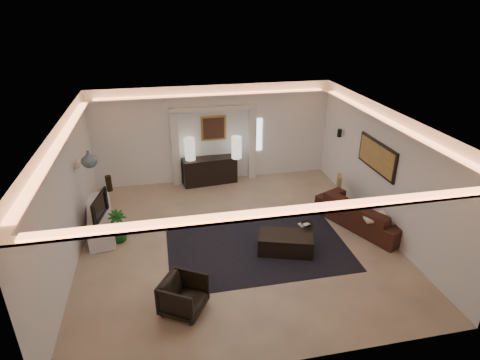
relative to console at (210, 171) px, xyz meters
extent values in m
plane|color=#C2AD89|center=(0.19, -3.25, -0.40)|extent=(7.00, 7.00, 0.00)
plane|color=white|center=(0.19, -3.25, 2.50)|extent=(7.00, 7.00, 0.00)
plane|color=white|center=(0.19, 0.25, 1.05)|extent=(7.00, 0.00, 7.00)
plane|color=white|center=(0.19, -6.75, 1.05)|extent=(7.00, 0.00, 7.00)
plane|color=white|center=(-3.31, -3.25, 1.05)|extent=(0.00, 7.00, 7.00)
plane|color=white|center=(3.69, -3.25, 1.05)|extent=(0.00, 7.00, 7.00)
cube|color=silver|center=(0.19, -3.25, 2.22)|extent=(7.00, 7.00, 0.04)
cube|color=white|center=(1.54, 0.23, 0.95)|extent=(0.25, 0.03, 1.00)
cube|color=black|center=(0.59, -3.45, -0.39)|extent=(4.00, 3.00, 0.01)
cube|color=silver|center=(-0.96, 0.15, 0.70)|extent=(0.22, 0.20, 2.20)
cube|color=silver|center=(1.34, 0.15, 0.70)|extent=(0.22, 0.20, 2.20)
cube|color=silver|center=(0.19, 0.15, 1.85)|extent=(2.52, 0.20, 0.12)
cube|color=tan|center=(0.19, 0.22, 1.25)|extent=(0.74, 0.04, 0.74)
cube|color=#4C2D1E|center=(0.19, 0.19, 1.25)|extent=(0.62, 0.02, 0.62)
cube|color=black|center=(3.66, -2.95, 1.30)|extent=(0.04, 1.64, 0.74)
cube|color=tan|center=(3.63, -2.95, 1.30)|extent=(0.02, 1.50, 0.62)
cylinder|color=black|center=(3.57, -1.05, 1.28)|extent=(0.12, 0.12, 0.22)
cube|color=silver|center=(-3.25, -1.85, 1.25)|extent=(0.10, 0.55, 0.04)
cube|color=black|center=(0.00, 0.00, 0.00)|extent=(1.64, 0.65, 0.80)
cylinder|color=beige|center=(-0.56, 0.00, 0.69)|extent=(0.35, 0.35, 0.67)
cylinder|color=white|center=(0.80, -0.14, 0.69)|extent=(0.38, 0.38, 0.66)
cube|color=silver|center=(-2.96, -2.02, -0.18)|extent=(0.88, 2.32, 0.42)
imported|color=black|center=(-2.96, -2.33, 0.34)|extent=(1.02, 0.32, 0.58)
cylinder|color=black|center=(-2.81, -0.89, 0.24)|extent=(0.16, 0.16, 0.43)
imported|color=slate|center=(-2.96, -2.15, 1.46)|extent=(0.44, 0.44, 0.38)
imported|color=#164D18|center=(-2.49, -2.72, -0.02)|extent=(0.59, 0.59, 0.75)
imported|color=#432014|center=(3.34, -3.22, -0.06)|extent=(2.51, 1.81, 0.69)
cube|color=silver|center=(3.34, -3.77, 0.15)|extent=(0.60, 0.51, 0.06)
cube|color=#A38356|center=(3.34, -1.82, 0.15)|extent=(0.23, 0.37, 0.35)
cube|color=black|center=(1.16, -3.90, -0.20)|extent=(1.32, 0.98, 0.44)
imported|color=black|center=(1.74, -3.64, 0.04)|extent=(0.31, 0.31, 0.07)
cube|color=silver|center=(1.68, -3.58, 0.02)|extent=(0.27, 0.23, 0.03)
imported|color=#2B231B|center=(-1.18, -5.30, -0.07)|extent=(0.99, 0.99, 0.67)
camera|label=1|loc=(-1.32, -10.91, 4.75)|focal=29.72mm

